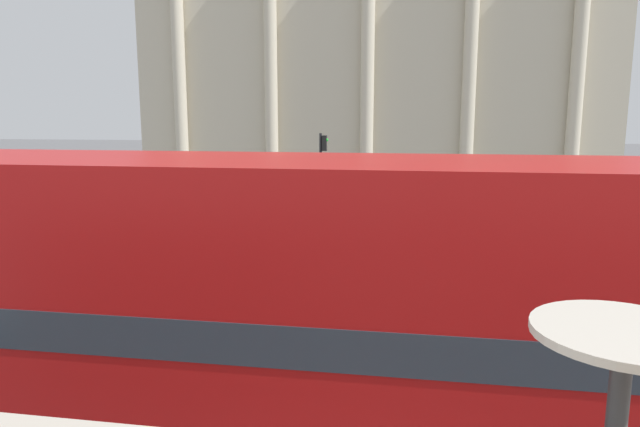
{
  "coord_description": "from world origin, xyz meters",
  "views": [
    {
      "loc": [
        0.4,
        -2.28,
        4.67
      ],
      "look_at": [
        -2.54,
        15.48,
        1.56
      ],
      "focal_mm": 32.0,
      "sensor_mm": 36.0,
      "label": 1
    }
  ],
  "objects_px": {
    "cafe_dining_table": "(620,384)",
    "traffic_light_near": "(462,226)",
    "double_decker_bus": "(204,309)",
    "traffic_light_mid": "(451,199)",
    "car_maroon": "(307,188)",
    "plaza_building_left": "(376,42)",
    "pedestrian_white": "(505,258)",
    "traffic_light_far": "(322,163)",
    "car_white": "(562,221)",
    "pedestrian_black": "(368,264)"
  },
  "relations": [
    {
      "from": "traffic_light_mid",
      "to": "car_maroon",
      "type": "height_order",
      "value": "traffic_light_mid"
    },
    {
      "from": "traffic_light_far",
      "to": "plaza_building_left",
      "type": "bearing_deg",
      "value": 87.42
    },
    {
      "from": "double_decker_bus",
      "to": "traffic_light_mid",
      "type": "height_order",
      "value": "double_decker_bus"
    },
    {
      "from": "cafe_dining_table",
      "to": "traffic_light_near",
      "type": "xyz_separation_m",
      "value": [
        0.28,
        9.57,
        -1.29
      ]
    },
    {
      "from": "plaza_building_left",
      "to": "pedestrian_white",
      "type": "distance_m",
      "value": 33.37
    },
    {
      "from": "traffic_light_far",
      "to": "pedestrian_white",
      "type": "xyz_separation_m",
      "value": [
        6.53,
        -11.06,
        -1.46
      ]
    },
    {
      "from": "car_maroon",
      "to": "double_decker_bus",
      "type": "bearing_deg",
      "value": -109.13
    },
    {
      "from": "car_maroon",
      "to": "pedestrian_white",
      "type": "xyz_separation_m",
      "value": [
        8.22,
        -16.18,
        0.36
      ]
    },
    {
      "from": "double_decker_bus",
      "to": "car_white",
      "type": "distance_m",
      "value": 18.09
    },
    {
      "from": "car_maroon",
      "to": "pedestrian_black",
      "type": "relative_size",
      "value": 2.61
    },
    {
      "from": "traffic_light_far",
      "to": "pedestrian_black",
      "type": "relative_size",
      "value": 2.4
    },
    {
      "from": "cafe_dining_table",
      "to": "traffic_light_far",
      "type": "height_order",
      "value": "cafe_dining_table"
    },
    {
      "from": "traffic_light_near",
      "to": "plaza_building_left",
      "type": "bearing_deg",
      "value": 96.92
    },
    {
      "from": "double_decker_bus",
      "to": "traffic_light_mid",
      "type": "relative_size",
      "value": 3.38
    },
    {
      "from": "double_decker_bus",
      "to": "pedestrian_white",
      "type": "bearing_deg",
      "value": 59.81
    },
    {
      "from": "double_decker_bus",
      "to": "traffic_light_near",
      "type": "bearing_deg",
      "value": 55.57
    },
    {
      "from": "traffic_light_far",
      "to": "pedestrian_white",
      "type": "relative_size",
      "value": 2.11
    },
    {
      "from": "double_decker_bus",
      "to": "traffic_light_mid",
      "type": "bearing_deg",
      "value": 71.2
    },
    {
      "from": "double_decker_bus",
      "to": "pedestrian_white",
      "type": "relative_size",
      "value": 6.27
    },
    {
      "from": "pedestrian_black",
      "to": "pedestrian_white",
      "type": "bearing_deg",
      "value": 163.89
    },
    {
      "from": "cafe_dining_table",
      "to": "traffic_light_mid",
      "type": "distance_m",
      "value": 15.22
    },
    {
      "from": "car_white",
      "to": "traffic_light_near",
      "type": "bearing_deg",
      "value": -87.39
    },
    {
      "from": "cafe_dining_table",
      "to": "traffic_light_near",
      "type": "height_order",
      "value": "cafe_dining_table"
    },
    {
      "from": "traffic_light_far",
      "to": "traffic_light_mid",
      "type": "bearing_deg",
      "value": -58.93
    },
    {
      "from": "plaza_building_left",
      "to": "pedestrian_black",
      "type": "relative_size",
      "value": 21.0
    },
    {
      "from": "traffic_light_mid",
      "to": "plaza_building_left",
      "type": "bearing_deg",
      "value": 98.48
    },
    {
      "from": "double_decker_bus",
      "to": "car_white",
      "type": "xyz_separation_m",
      "value": [
        8.11,
        16.09,
        -1.61
      ]
    },
    {
      "from": "traffic_light_near",
      "to": "car_maroon",
      "type": "height_order",
      "value": "traffic_light_near"
    },
    {
      "from": "traffic_light_near",
      "to": "traffic_light_mid",
      "type": "distance_m",
      "value": 5.57
    },
    {
      "from": "plaza_building_left",
      "to": "traffic_light_far",
      "type": "bearing_deg",
      "value": -92.58
    },
    {
      "from": "plaza_building_left",
      "to": "traffic_light_far",
      "type": "xyz_separation_m",
      "value": [
        -0.92,
        -20.51,
        -7.79
      ]
    },
    {
      "from": "traffic_light_near",
      "to": "traffic_light_mid",
      "type": "relative_size",
      "value": 1.12
    },
    {
      "from": "plaza_building_left",
      "to": "pedestrian_white",
      "type": "xyz_separation_m",
      "value": [
        5.61,
        -31.57,
        -9.25
      ]
    },
    {
      "from": "car_maroon",
      "to": "car_white",
      "type": "bearing_deg",
      "value": -63.35
    },
    {
      "from": "cafe_dining_table",
      "to": "car_maroon",
      "type": "distance_m",
      "value": 29.93
    },
    {
      "from": "plaza_building_left",
      "to": "pedestrian_black",
      "type": "bearing_deg",
      "value": -86.17
    },
    {
      "from": "traffic_light_far",
      "to": "car_maroon",
      "type": "distance_m",
      "value": 5.69
    },
    {
      "from": "double_decker_bus",
      "to": "car_maroon",
      "type": "xyz_separation_m",
      "value": [
        -3.35,
        24.56,
        -1.61
      ]
    },
    {
      "from": "cafe_dining_table",
      "to": "pedestrian_black",
      "type": "bearing_deg",
      "value": 98.35
    },
    {
      "from": "double_decker_bus",
      "to": "traffic_light_far",
      "type": "relative_size",
      "value": 2.97
    },
    {
      "from": "traffic_light_near",
      "to": "car_maroon",
      "type": "xyz_separation_m",
      "value": [
        -6.84,
        19.46,
        -1.79
      ]
    },
    {
      "from": "car_maroon",
      "to": "cafe_dining_table",
      "type": "bearing_deg",
      "value": -104.16
    },
    {
      "from": "cafe_dining_table",
      "to": "pedestrian_black",
      "type": "height_order",
      "value": "cafe_dining_table"
    },
    {
      "from": "cafe_dining_table",
      "to": "double_decker_bus",
      "type": "bearing_deg",
      "value": 125.64
    },
    {
      "from": "traffic_light_near",
      "to": "pedestrian_black",
      "type": "relative_size",
      "value": 2.37
    },
    {
      "from": "double_decker_bus",
      "to": "plaza_building_left",
      "type": "relative_size",
      "value": 0.34
    },
    {
      "from": "traffic_light_mid",
      "to": "traffic_light_far",
      "type": "distance_m",
      "value": 10.25
    },
    {
      "from": "traffic_light_near",
      "to": "pedestrian_white",
      "type": "xyz_separation_m",
      "value": [
        1.38,
        3.28,
        -1.43
      ]
    },
    {
      "from": "double_decker_bus",
      "to": "traffic_light_far",
      "type": "height_order",
      "value": "double_decker_bus"
    },
    {
      "from": "traffic_light_near",
      "to": "pedestrian_white",
      "type": "distance_m",
      "value": 3.84
    }
  ]
}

